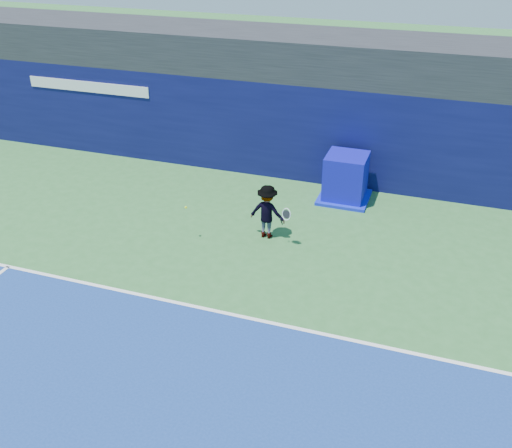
% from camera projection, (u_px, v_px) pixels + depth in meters
% --- Properties ---
extents(ground, '(80.00, 80.00, 0.00)m').
position_uv_depth(ground, '(130.00, 410.00, 9.72)').
color(ground, '#2F6A32').
rests_on(ground, ground).
extents(baseline, '(24.00, 0.10, 0.01)m').
position_uv_depth(baseline, '(201.00, 308.00, 12.20)').
color(baseline, white).
rests_on(baseline, ground).
extents(stadium_band, '(36.00, 3.00, 1.20)m').
position_uv_depth(stadium_band, '(306.00, 54.00, 17.51)').
color(stadium_band, black).
rests_on(stadium_band, back_wall_assembly).
extents(back_wall_assembly, '(36.00, 1.03, 3.00)m').
position_uv_depth(back_wall_assembly, '(295.00, 129.00, 17.70)').
color(back_wall_assembly, '#0B0D3E').
rests_on(back_wall_assembly, ground).
extents(equipment_cart, '(1.44, 1.44, 1.38)m').
position_uv_depth(equipment_cart, '(345.00, 179.00, 16.52)').
color(equipment_cart, '#0D0BA1').
rests_on(equipment_cart, ground).
extents(tennis_player, '(1.21, 0.67, 1.45)m').
position_uv_depth(tennis_player, '(267.00, 212.00, 14.54)').
color(tennis_player, silver).
rests_on(tennis_player, ground).
extents(tennis_ball, '(0.06, 0.06, 0.06)m').
position_uv_depth(tennis_ball, '(186.00, 207.00, 14.32)').
color(tennis_ball, '#C5D417').
rests_on(tennis_ball, ground).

